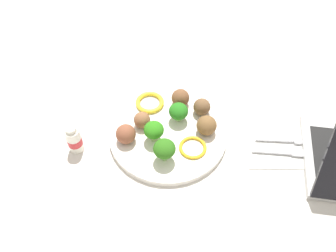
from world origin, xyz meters
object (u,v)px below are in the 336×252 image
(meatball_far_rim, at_px, (142,120))
(meatball_back_right, at_px, (126,134))
(plate, at_px, (168,133))
(meatball_mid_right, at_px, (202,107))
(meatball_back_left, at_px, (180,98))
(fork, at_px, (284,140))
(knife, at_px, (287,152))
(pepper_ring_mid_right, at_px, (150,102))
(yogurt_bottle, at_px, (74,140))
(broccoli_floret_front_right, at_px, (163,149))
(pepper_ring_far_rim, at_px, (193,147))
(broccoli_floret_center, at_px, (179,111))
(meatball_center, at_px, (207,125))
(broccoli_floret_back_left, at_px, (154,130))
(napkin, at_px, (282,147))

(meatball_far_rim, bearing_deg, meatball_back_right, -122.39)
(plate, bearing_deg, meatball_mid_right, 41.21)
(meatball_back_left, relative_size, fork, 0.37)
(plate, bearing_deg, knife, -5.56)
(pepper_ring_mid_right, xyz_separation_m, yogurt_bottle, (-0.15, -0.14, 0.01))
(broccoli_floret_front_right, bearing_deg, meatball_back_right, 154.86)
(meatball_back_right, relative_size, pepper_ring_far_rim, 0.73)
(yogurt_bottle, bearing_deg, pepper_ring_mid_right, 42.70)
(broccoli_floret_center, distance_m, pepper_ring_mid_right, 0.09)
(meatball_center, relative_size, pepper_ring_mid_right, 0.67)
(broccoli_floret_back_left, xyz_separation_m, meatball_center, (0.12, 0.03, -0.01))
(broccoli_floret_center, bearing_deg, broccoli_floret_back_left, -127.98)
(plate, height_order, fork, plate)
(meatball_back_left, bearing_deg, meatball_far_rim, -137.64)
(broccoli_floret_back_left, bearing_deg, meatball_back_right, -172.08)
(broccoli_floret_center, distance_m, meatball_back_right, 0.14)
(meatball_far_rim, height_order, meatball_mid_right, meatball_mid_right)
(meatball_back_left, relative_size, meatball_back_right, 0.96)
(pepper_ring_far_rim, relative_size, fork, 0.52)
(broccoli_floret_back_left, relative_size, knife, 0.37)
(meatball_center, relative_size, meatball_far_rim, 1.21)
(meatball_mid_right, bearing_deg, broccoli_floret_back_left, -138.64)
(napkin, relative_size, knife, 1.17)
(broccoli_floret_back_left, bearing_deg, meatball_back_left, 66.11)
(broccoli_floret_back_left, height_order, meatball_center, broccoli_floret_back_left)
(meatball_back_left, bearing_deg, broccoli_floret_center, -90.81)
(meatball_center, relative_size, meatball_mid_right, 1.14)
(napkin, bearing_deg, meatball_center, 174.59)
(meatball_far_rim, relative_size, napkin, 0.23)
(meatball_mid_right, height_order, napkin, meatball_mid_right)
(meatball_center, height_order, meatball_far_rim, meatball_center)
(broccoli_floret_center, height_order, knife, broccoli_floret_center)
(meatball_center, bearing_deg, broccoli_floret_front_right, -136.96)
(meatball_back_right, bearing_deg, broccoli_floret_center, 32.86)
(plate, xyz_separation_m, yogurt_bottle, (-0.21, -0.06, 0.03))
(yogurt_bottle, bearing_deg, napkin, 6.10)
(broccoli_floret_center, xyz_separation_m, meatball_center, (0.07, -0.03, -0.01))
(pepper_ring_far_rim, bearing_deg, meatball_far_rim, 155.68)
(meatball_back_left, bearing_deg, pepper_ring_far_rim, -73.51)
(knife, bearing_deg, meatball_mid_right, 155.12)
(broccoli_floret_back_left, relative_size, meatball_mid_right, 1.28)
(meatball_mid_right, bearing_deg, meatball_back_left, 156.72)
(pepper_ring_far_rim, bearing_deg, knife, 4.41)
(knife, bearing_deg, yogurt_bottle, -176.12)
(meatball_mid_right, xyz_separation_m, knife, (0.20, -0.09, -0.03))
(meatball_mid_right, bearing_deg, yogurt_bottle, -155.97)
(broccoli_floret_back_left, xyz_separation_m, knife, (0.31, -0.00, -0.04))
(broccoli_floret_front_right, bearing_deg, knife, 10.27)
(meatball_center, xyz_separation_m, fork, (0.18, 0.00, -0.03))
(meatball_center, relative_size, fork, 0.39)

